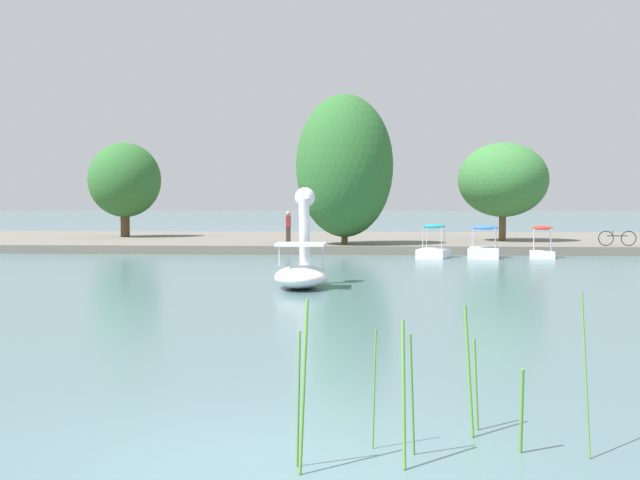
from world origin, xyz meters
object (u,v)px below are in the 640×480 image
Objects in this scene: bicycle_parked at (617,238)px; tree_willow_near_path at (345,166)px; swan_boat at (302,266)px; person_on_path at (288,227)px; tree_sapling_by_fence at (503,180)px; pedal_boat_teal at (434,249)px; pedal_boat_red at (542,248)px; pedal_boat_blue at (484,248)px; tree_broadleaf_left at (125,180)px.

tree_willow_near_path is at bearing 177.28° from bicycle_parked.
swan_boat reaches higher than person_on_path.
bicycle_parked is (4.65, -4.80, -2.98)m from tree_sapling_by_fence.
tree_sapling_by_fence is (4.38, 7.51, 3.36)m from pedal_boat_teal.
pedal_boat_red is at bearing -148.14° from bicycle_parked.
tree_broadleaf_left reaches higher than pedal_boat_blue.
pedal_boat_red is (2.63, 0.16, 0.01)m from pedal_boat_blue.
tree_willow_near_path is (-6.42, 3.36, 3.90)m from pedal_boat_blue.
tree_broadleaf_left is at bearing 153.41° from pedal_boat_red.
pedal_boat_teal is 0.94× the size of pedal_boat_blue.
pedal_boat_red is 1.16× the size of person_on_path.
tree_willow_near_path reaches higher than person_on_path.
tree_broadleaf_left is (-20.23, 11.60, 3.47)m from pedal_boat_blue.
tree_broadleaf_left is 22.71m from tree_sapling_by_fence.
tree_willow_near_path reaches higher than pedal_boat_teal.
bicycle_parked is at bearing -45.89° from tree_sapling_by_fence.
pedal_boat_red is 10.36m from tree_willow_near_path.
pedal_boat_blue is at bearing -29.82° from tree_broadleaf_left.
bicycle_parked is (27.00, -8.86, -3.13)m from tree_broadleaf_left.
pedal_boat_teal reaches higher than pedal_boat_blue.
pedal_boat_blue is at bearing -176.55° from pedal_boat_red.
person_on_path is (-2.06, 16.27, 0.67)m from swan_boat.
swan_boat is at bearing -126.74° from pedal_boat_red.
bicycle_parked is at bearing -18.17° from tree_broadleaf_left.
swan_boat reaches higher than pedal_boat_teal.
tree_broadleaf_left reaches higher than bicycle_parked.
pedal_boat_teal is 1.28× the size of bicycle_parked.
pedal_boat_red is 0.28× the size of tree_sapling_by_fence.
bicycle_parked is (6.77, 2.73, 0.34)m from pedal_boat_blue.
bicycle_parked is (4.14, 2.58, 0.34)m from pedal_boat_red.
bicycle_parked is at bearing -1.96° from person_on_path.
tree_broadleaf_left is 3.48× the size of person_on_path.
tree_broadleaf_left reaches higher than pedal_boat_red.
tree_willow_near_path is at bearing 160.51° from pedal_boat_red.
swan_boat reaches higher than pedal_boat_red.
tree_willow_near_path reaches higher than pedal_boat_red.
person_on_path is at bearing -37.14° from tree_broadleaf_left.
tree_broadleaf_left is at bearing 147.21° from pedal_boat_teal.
person_on_path is at bearing 154.98° from pedal_boat_teal.
pedal_boat_blue is at bearing -105.69° from tree_sapling_by_fence.
tree_sapling_by_fence reaches higher than pedal_boat_blue.
pedal_boat_teal is 21.66m from tree_broadleaf_left.
swan_boat is 0.50× the size of tree_broadleaf_left.
pedal_boat_red is 12.31m from person_on_path.
pedal_boat_red is 4.89m from bicycle_parked.
pedal_boat_blue is 8.50m from tree_sapling_by_fence.
pedal_boat_blue is at bearing -27.62° from tree_willow_near_path.
tree_willow_near_path is (0.76, 16.35, 3.73)m from swan_boat.
tree_willow_near_path is 4.16m from person_on_path.
pedal_boat_teal is at bearing -120.24° from tree_sapling_by_fence.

